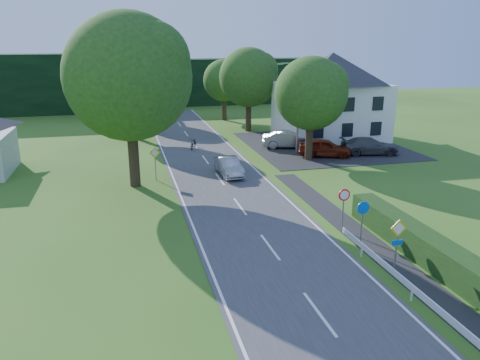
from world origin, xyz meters
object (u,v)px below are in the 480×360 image
object	(u,v)px
streetlight	(297,104)
parked_car_silver_b	(346,135)
parked_car_grey	(369,146)
parasol	(327,131)
moving_car	(229,166)
parked_car_red	(325,148)
motorcycle	(194,143)
parked_car_silver_a	(288,139)

from	to	relation	value
streetlight	parked_car_silver_b	distance (m)	8.78
parked_car_grey	parasol	size ratio (longest dim) A/B	2.58
moving_car	parked_car_red	size ratio (longest dim) A/B	0.89
parked_car_grey	parked_car_silver_b	bearing A→B (deg)	6.14
parked_car_red	parasol	xyz separation A→B (m)	(3.10, 6.39, 0.12)
moving_car	parked_car_silver_b	distance (m)	16.73
motorcycle	parasol	bearing A→B (deg)	22.86
parked_car_grey	parked_car_silver_b	world-z (taller)	parked_car_grey
streetlight	parked_car_grey	xyz separation A→B (m)	(6.37, -1.55, -3.68)
moving_car	parked_car_silver_b	bearing A→B (deg)	30.65
parked_car_silver_b	parasol	bearing A→B (deg)	59.75
motorcycle	moving_car	bearing A→B (deg)	-62.46
streetlight	parasol	distance (m)	8.09
moving_car	parked_car_red	xyz separation A→B (m)	(9.37, 3.71, 0.11)
moving_car	parked_car_grey	xyz separation A→B (m)	(13.55, 3.56, 0.07)
parasol	motorcycle	bearing A→B (deg)	-177.35
parked_car_silver_b	parked_car_silver_a	bearing A→B (deg)	103.87
motorcycle	streetlight	bearing A→B (deg)	-7.27
parked_car_silver_a	parked_car_grey	bearing A→B (deg)	-109.21
streetlight	parked_car_red	size ratio (longest dim) A/B	1.76
motorcycle	parasol	size ratio (longest dim) A/B	1.02
streetlight	motorcycle	distance (m)	10.23
parked_car_silver_b	parked_car_red	bearing A→B (deg)	141.54
parasol	parked_car_silver_b	bearing A→B (deg)	-32.62
parked_car_silver_a	parasol	distance (m)	5.54
parked_car_silver_a	parasol	bearing A→B (deg)	-49.58
parked_car_red	parked_car_grey	bearing A→B (deg)	-72.32
streetlight	moving_car	distance (m)	9.58
streetlight	parked_car_red	distance (m)	4.48
parked_car_grey	parasol	world-z (taller)	parasol
parked_car_silver_a	motorcycle	bearing A→B (deg)	94.30
motorcycle	parasol	xyz separation A→B (m)	(13.69, 0.63, 0.36)
motorcycle	parked_car_red	size ratio (longest dim) A/B	0.44
moving_car	motorcycle	size ratio (longest dim) A/B	2.02
streetlight	parked_car_grey	world-z (taller)	streetlight
parked_car_silver_b	parasol	xyz separation A→B (m)	(-1.56, 1.00, 0.23)
parked_car_red	parked_car_silver_a	world-z (taller)	parked_car_silver_a
parked_car_silver_b	parked_car_grey	bearing A→B (deg)	177.40
parked_car_silver_a	parked_car_red	bearing A→B (deg)	-139.27
parked_car_grey	parasol	distance (m)	6.64
streetlight	parked_car_grey	bearing A→B (deg)	-13.68
streetlight	parked_car_silver_a	xyz separation A→B (m)	(0.27, 2.66, -3.64)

